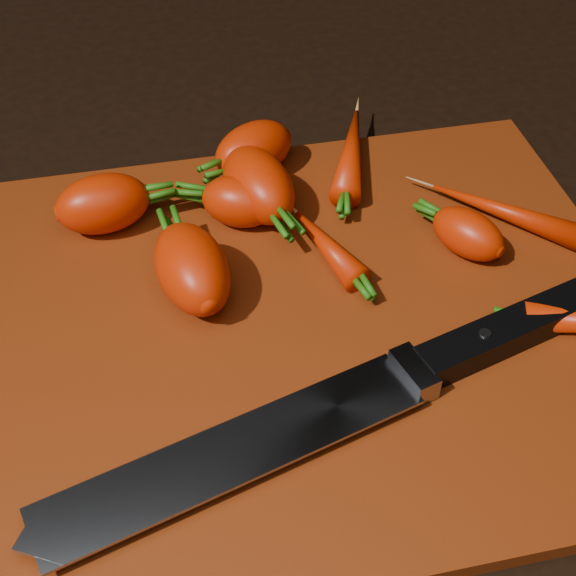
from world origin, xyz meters
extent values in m
cube|color=black|center=(0.00, 0.00, -0.01)|extent=(2.00, 2.00, 0.01)
cube|color=maroon|center=(0.00, 0.00, 0.01)|extent=(0.50, 0.40, 0.01)
ellipsoid|color=red|center=(-0.12, 0.12, 0.04)|extent=(0.08, 0.06, 0.05)
ellipsoid|color=red|center=(-0.02, 0.11, 0.03)|extent=(0.07, 0.06, 0.04)
ellipsoid|color=red|center=(0.00, 0.12, 0.04)|extent=(0.07, 0.09, 0.05)
ellipsoid|color=red|center=(-0.06, 0.04, 0.04)|extent=(0.06, 0.09, 0.05)
ellipsoid|color=red|center=(0.00, 0.17, 0.03)|extent=(0.08, 0.07, 0.05)
ellipsoid|color=red|center=(-0.02, 0.12, 0.03)|extent=(0.05, 0.04, 0.03)
ellipsoid|color=red|center=(0.14, 0.04, 0.03)|extent=(0.06, 0.07, 0.03)
ellipsoid|color=red|center=(0.09, 0.16, 0.02)|extent=(0.07, 0.13, 0.03)
ellipsoid|color=red|center=(0.04, 0.05, 0.02)|extent=(0.05, 0.09, 0.02)
ellipsoid|color=red|center=(0.18, 0.06, 0.02)|extent=(0.10, 0.10, 0.02)
cube|color=gray|center=(-0.17, -0.14, 0.02)|extent=(0.24, 0.11, 0.00)
cube|color=gray|center=(-0.05, -0.11, 0.02)|extent=(0.03, 0.04, 0.02)
cube|color=black|center=(0.02, -0.09, 0.02)|extent=(0.14, 0.06, 0.02)
cylinder|color=#B2B2B7|center=(0.00, -0.09, 0.03)|extent=(0.01, 0.01, 0.00)
camera|label=1|loc=(-0.08, -0.37, 0.42)|focal=50.00mm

